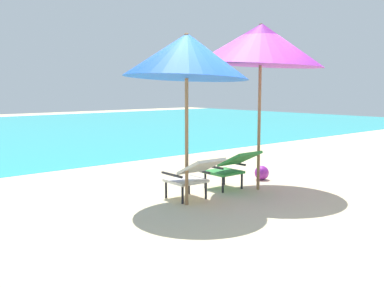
{
  "coord_description": "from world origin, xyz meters",
  "views": [
    {
      "loc": [
        -4.82,
        -4.96,
        1.68
      ],
      "look_at": [
        0.0,
        0.61,
        0.75
      ],
      "focal_mm": 42.09,
      "sensor_mm": 36.0,
      "label": 1
    }
  ],
  "objects_px": {
    "beach_umbrella_right": "(261,45)",
    "beach_umbrella_left": "(187,56)",
    "lounge_chair_left": "(193,174)",
    "lounge_chair_right": "(231,166)",
    "beach_ball": "(262,173)"
  },
  "relations": [
    {
      "from": "beach_umbrella_right",
      "to": "beach_umbrella_left",
      "type": "bearing_deg",
      "value": 179.21
    },
    {
      "from": "beach_umbrella_left",
      "to": "beach_umbrella_right",
      "type": "relative_size",
      "value": 0.88
    },
    {
      "from": "lounge_chair_left",
      "to": "beach_umbrella_left",
      "type": "xyz_separation_m",
      "value": [
        -0.21,
        -0.11,
        1.71
      ]
    },
    {
      "from": "lounge_chair_right",
      "to": "beach_umbrella_right",
      "type": "xyz_separation_m",
      "value": [
        0.39,
        -0.25,
        1.95
      ]
    },
    {
      "from": "beach_umbrella_right",
      "to": "beach_ball",
      "type": "height_order",
      "value": "beach_umbrella_right"
    },
    {
      "from": "lounge_chair_left",
      "to": "lounge_chair_right",
      "type": "height_order",
      "value": "same"
    },
    {
      "from": "beach_umbrella_right",
      "to": "beach_ball",
      "type": "distance_m",
      "value": 2.36
    },
    {
      "from": "lounge_chair_right",
      "to": "beach_ball",
      "type": "distance_m",
      "value": 1.09
    },
    {
      "from": "lounge_chair_right",
      "to": "beach_umbrella_right",
      "type": "relative_size",
      "value": 0.31
    },
    {
      "from": "beach_ball",
      "to": "lounge_chair_left",
      "type": "bearing_deg",
      "value": -170.28
    },
    {
      "from": "lounge_chair_right",
      "to": "beach_ball",
      "type": "relative_size",
      "value": 3.36
    },
    {
      "from": "lounge_chair_right",
      "to": "lounge_chair_left",
      "type": "bearing_deg",
      "value": -172.89
    },
    {
      "from": "beach_umbrella_left",
      "to": "beach_ball",
      "type": "height_order",
      "value": "beach_umbrella_left"
    },
    {
      "from": "lounge_chair_left",
      "to": "beach_umbrella_right",
      "type": "xyz_separation_m",
      "value": [
        1.31,
        -0.13,
        1.95
      ]
    },
    {
      "from": "lounge_chair_left",
      "to": "beach_umbrella_right",
      "type": "distance_m",
      "value": 2.36
    }
  ]
}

